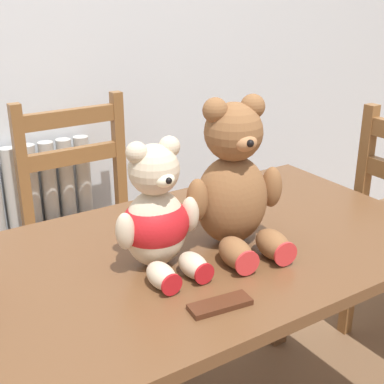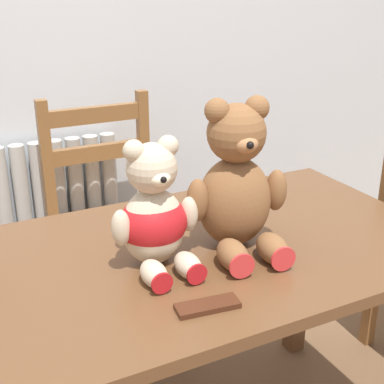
# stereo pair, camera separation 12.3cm
# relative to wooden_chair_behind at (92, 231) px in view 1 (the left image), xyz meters

# --- Properties ---
(dining_table) EXTENTS (1.39, 0.71, 0.71)m
(dining_table) POSITION_rel_wooden_chair_behind_xyz_m (-0.08, -0.73, 0.15)
(dining_table) COLOR brown
(dining_table) RESTS_ON ground_plane
(wooden_chair_behind) EXTENTS (0.42, 0.42, 0.93)m
(wooden_chair_behind) POSITION_rel_wooden_chair_behind_xyz_m (0.00, 0.00, 0.00)
(wooden_chair_behind) COLOR brown
(wooden_chair_behind) RESTS_ON ground_plane
(teddy_bear_left) EXTENTS (0.21, 0.21, 0.30)m
(teddy_bear_left) POSITION_rel_wooden_chair_behind_xyz_m (-0.14, -0.75, 0.38)
(teddy_bear_left) COLOR beige
(teddy_bear_left) RESTS_ON dining_table
(teddy_bear_right) EXTENTS (0.26, 0.27, 0.37)m
(teddy_bear_right) POSITION_rel_wooden_chair_behind_xyz_m (0.08, -0.76, 0.42)
(teddy_bear_right) COLOR brown
(teddy_bear_right) RESTS_ON dining_table
(chocolate_bar) EXTENTS (0.13, 0.06, 0.01)m
(chocolate_bar) POSITION_rel_wooden_chair_behind_xyz_m (-0.12, -0.97, 0.26)
(chocolate_bar) COLOR #472314
(chocolate_bar) RESTS_ON dining_table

